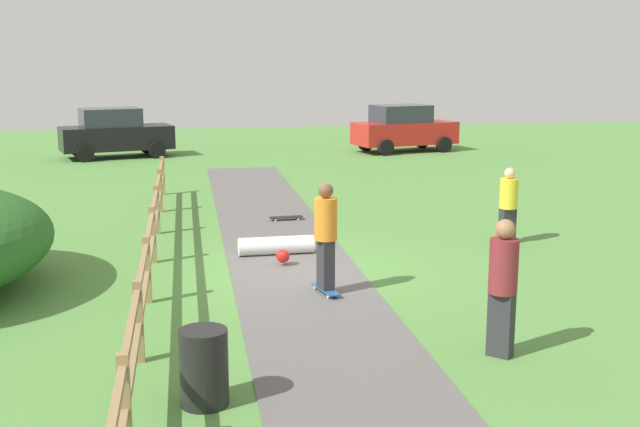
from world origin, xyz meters
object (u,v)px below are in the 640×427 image
Objects in this scene: trash_bin at (204,367)px; skateboard_loose at (286,217)px; bystander_maroon at (503,281)px; skater_fallen at (277,246)px; parked_car_red at (404,128)px; bystander_yellow at (508,202)px; skater_riding at (326,232)px; parked_car_black at (115,133)px.

skateboard_loose is (2.22, 10.07, -0.36)m from trash_bin.
skateboard_loose is 9.41m from bystander_maroon.
trash_bin is 10.32m from skateboard_loose.
trash_bin reaches higher than skater_fallen.
bystander_maroon is at bearing -79.50° from skateboard_loose.
skater_fallen is 0.34× the size of parked_car_red.
parked_car_red is at bearing 82.21° from bystander_yellow.
parked_car_red reaches higher than skateboard_loose.
parked_car_red is (2.21, 16.19, 0.07)m from bystander_yellow.
skater_riding is (2.11, 3.98, 0.62)m from trash_bin.
skater_riding is 2.90m from skater_fallen.
skater_riding is at bearing -79.36° from skater_fallen.
skater_fallen is at bearing -100.33° from skateboard_loose.
parked_car_black is at bearing 106.80° from bystander_maroon.
skater_riding reaches higher than trash_bin.
bystander_yellow is (4.95, 0.26, 0.69)m from skater_fallen.
skater_riding is 1.15× the size of bystander_yellow.
trash_bin is 0.48× the size of skater_riding.
skateboard_loose is at bearing -69.00° from parked_car_black.
bystander_yellow is (4.33, -3.12, 0.80)m from skateboard_loose.
skater_riding is at bearing 120.16° from bystander_maroon.
bystander_yellow reaches higher than trash_bin.
parked_car_red is (6.65, 19.16, -0.11)m from skater_riding.
bystander_yellow reaches higher than skater_fallen.
skater_fallen reaches higher than skateboard_loose.
skateboard_loose is at bearing 79.67° from skater_fallen.
trash_bin is at bearing -117.99° from skater_riding.
skater_riding is at bearing -146.19° from bystander_yellow.
parked_car_red is at bearing 66.46° from skater_fallen.
skater_riding is 2.31× the size of skateboard_loose.
bystander_maroon is at bearing -113.33° from bystander_yellow.
skater_riding is at bearing -75.62° from parked_car_black.
parked_car_red reaches higher than bystander_yellow.
skater_fallen is at bearing -113.54° from parked_car_red.
skateboard_loose is 0.18× the size of parked_car_red.
parked_car_black is 11.56m from parked_car_red.
parked_car_black is at bearing 104.38° from skater_riding.
bystander_yellow is 0.87× the size of bystander_maroon.
skater_riding reaches higher than skateboard_loose.
bystander_maroon is at bearing -73.20° from parked_car_black.
skater_fallen is 6.34m from bystander_maroon.
skater_riding reaches higher than bystander_yellow.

